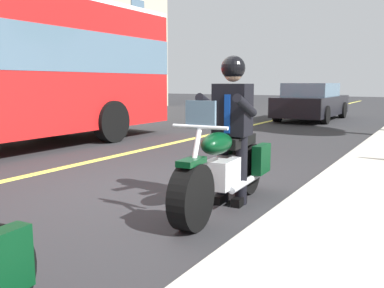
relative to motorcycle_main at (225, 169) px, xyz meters
name	(u,v)px	position (x,y,z in m)	size (l,w,h in m)	color
ground_plane	(142,189)	(-0.18, -1.34, -0.45)	(80.00, 80.00, 0.00)	#28282B
lane_center_stripe	(43,172)	(-0.18, -3.34, -0.45)	(60.00, 0.16, 0.01)	#E5DB4C
motorcycle_main	(225,169)	(0.00, 0.00, 0.00)	(2.22, 0.68, 1.26)	black
rider_main	(232,117)	(-0.19, -0.02, 0.58)	(0.64, 0.57, 1.74)	black
car_dark	(312,102)	(-11.84, -2.20, 0.24)	(4.60, 1.92, 1.40)	black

